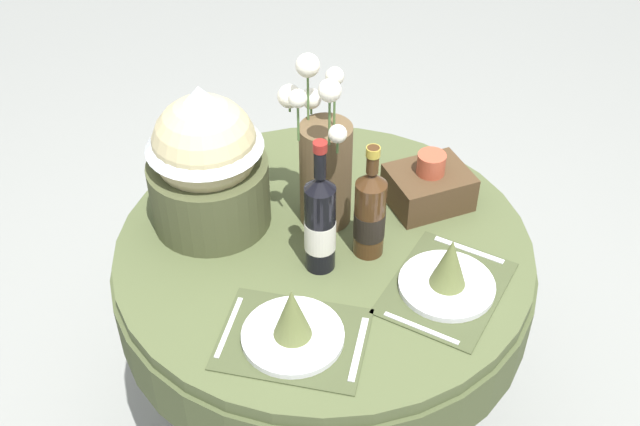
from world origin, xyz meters
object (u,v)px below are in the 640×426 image
at_px(dining_table, 324,279).
at_px(wine_bottle_rear, 320,223).
at_px(gift_tub_back_left, 206,154).
at_px(flower_vase, 324,162).
at_px(place_setting_left, 292,326).
at_px(place_setting_right, 448,275).
at_px(woven_basket_side_right, 429,186).
at_px(wine_bottle_right, 370,213).

distance_m(dining_table, wine_bottle_rear, 0.30).
bearing_deg(gift_tub_back_left, dining_table, -39.60).
bearing_deg(flower_vase, wine_bottle_rear, -114.77).
xyz_separation_m(flower_vase, wine_bottle_rear, (-0.08, -0.17, -0.05)).
height_order(place_setting_left, place_setting_right, same).
relative_size(place_setting_left, gift_tub_back_left, 1.02).
height_order(place_setting_left, flower_vase, flower_vase).
distance_m(place_setting_right, gift_tub_back_left, 0.69).
distance_m(place_setting_left, woven_basket_side_right, 0.62).
bearing_deg(flower_vase, wine_bottle_right, -71.07).
bearing_deg(woven_basket_side_right, place_setting_left, -147.88).
height_order(dining_table, flower_vase, flower_vase).
distance_m(place_setting_left, wine_bottle_right, 0.37).
xyz_separation_m(place_setting_left, gift_tub_back_left, (-0.05, 0.49, 0.17)).
relative_size(place_setting_left, flower_vase, 0.88).
distance_m(flower_vase, wine_bottle_right, 0.19).
distance_m(place_setting_left, flower_vase, 0.47).
distance_m(wine_bottle_rear, woven_basket_side_right, 0.40).
distance_m(flower_vase, woven_basket_side_right, 0.33).
bearing_deg(place_setting_right, dining_table, 128.62).
height_order(place_setting_left, wine_bottle_rear, wine_bottle_rear).
xyz_separation_m(wine_bottle_right, woven_basket_side_right, (0.24, 0.12, -0.07)).
xyz_separation_m(place_setting_right, woven_basket_side_right, (0.12, 0.32, 0.01)).
xyz_separation_m(place_setting_left, place_setting_right, (0.41, 0.01, 0.00)).
bearing_deg(woven_basket_side_right, wine_bottle_rear, -161.80).
bearing_deg(wine_bottle_rear, woven_basket_side_right, 18.20).
bearing_deg(woven_basket_side_right, flower_vase, 170.82).
distance_m(place_setting_left, gift_tub_back_left, 0.52).
height_order(place_setting_left, woven_basket_side_right, woven_basket_side_right).
bearing_deg(flower_vase, place_setting_left, -121.37).
xyz_separation_m(wine_bottle_rear, woven_basket_side_right, (0.38, 0.12, -0.08)).
bearing_deg(woven_basket_side_right, place_setting_right, -109.95).
height_order(dining_table, place_setting_left, place_setting_left).
xyz_separation_m(place_setting_left, woven_basket_side_right, (0.53, 0.33, 0.01)).
xyz_separation_m(dining_table, wine_bottle_rear, (-0.04, -0.08, 0.28)).
xyz_separation_m(dining_table, woven_basket_side_right, (0.33, 0.05, 0.20)).
xyz_separation_m(dining_table, place_setting_right, (0.22, -0.27, 0.19)).
bearing_deg(wine_bottle_right, place_setting_right, -58.45).
bearing_deg(place_setting_left, woven_basket_side_right, 32.12).
xyz_separation_m(place_setting_right, wine_bottle_rear, (-0.26, 0.20, 0.10)).
height_order(place_setting_left, wine_bottle_right, wine_bottle_right).
bearing_deg(wine_bottle_right, woven_basket_side_right, 26.75).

